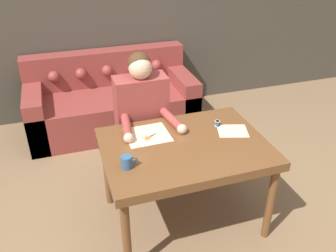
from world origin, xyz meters
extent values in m
plane|color=#846647|center=(0.00, 0.00, 0.00)|extent=(16.00, 16.00, 0.00)
cube|color=#474238|center=(0.00, 2.29, 1.30)|extent=(8.00, 0.06, 2.60)
cube|color=brown|center=(0.14, 0.10, 0.70)|extent=(1.22, 0.89, 0.07)
cylinder|color=brown|center=(-0.41, -0.28, 0.33)|extent=(0.06, 0.06, 0.67)
cylinder|color=brown|center=(0.69, -0.28, 0.33)|extent=(0.06, 0.06, 0.67)
cylinder|color=brown|center=(-0.41, 0.49, 0.33)|extent=(0.06, 0.06, 0.67)
cylinder|color=brown|center=(0.69, 0.49, 0.33)|extent=(0.06, 0.06, 0.67)
cube|color=brown|center=(-0.13, 1.81, 0.22)|extent=(1.91, 0.87, 0.44)
cube|color=brown|center=(-0.13, 2.13, 0.65)|extent=(1.91, 0.22, 0.41)
cube|color=brown|center=(-0.98, 1.81, 0.30)|extent=(0.20, 0.87, 0.60)
cube|color=brown|center=(0.73, 1.81, 0.30)|extent=(0.20, 0.87, 0.60)
sphere|color=brown|center=(-0.73, 2.00, 0.65)|extent=(0.13, 0.13, 0.13)
sphere|color=brown|center=(-0.43, 2.00, 0.65)|extent=(0.13, 0.13, 0.13)
sphere|color=brown|center=(-0.13, 2.00, 0.65)|extent=(0.13, 0.13, 0.13)
sphere|color=brown|center=(0.18, 2.00, 0.65)|extent=(0.13, 0.13, 0.13)
sphere|color=brown|center=(0.48, 2.00, 0.65)|extent=(0.13, 0.13, 0.13)
cube|color=white|center=(0.11, 1.70, 0.44)|extent=(0.28, 0.25, 0.00)
cylinder|color=#33281E|center=(-0.04, 0.71, 0.23)|extent=(0.28, 0.28, 0.46)
cube|color=#993D38|center=(-0.04, 0.71, 0.76)|extent=(0.45, 0.22, 0.60)
sphere|color=#DBAD8E|center=(-0.04, 0.69, 1.15)|extent=(0.19, 0.19, 0.19)
sphere|color=#472D19|center=(-0.04, 0.72, 1.17)|extent=(0.20, 0.20, 0.20)
cylinder|color=#993D38|center=(-0.23, 0.43, 0.77)|extent=(0.11, 0.34, 0.07)
sphere|color=#DBAD8E|center=(-0.25, 0.26, 0.77)|extent=(0.08, 0.08, 0.08)
cylinder|color=#993D38|center=(0.15, 0.43, 0.77)|extent=(0.12, 0.34, 0.07)
sphere|color=#DBAD8E|center=(0.17, 0.26, 0.77)|extent=(0.08, 0.08, 0.08)
cube|color=beige|center=(-0.09, 0.32, 0.74)|extent=(0.34, 0.31, 0.00)
cube|color=beige|center=(0.56, 0.17, 0.74)|extent=(0.28, 0.26, 0.00)
cube|color=silver|center=(0.00, 0.34, 0.74)|extent=(0.10, 0.09, 0.00)
cube|color=#D1511E|center=(-0.08, 0.28, 0.74)|extent=(0.07, 0.06, 0.00)
torus|color=#D1511E|center=(-0.11, 0.25, 0.74)|extent=(0.04, 0.04, 0.01)
cube|color=silver|center=(0.01, 0.32, 0.74)|extent=(0.12, 0.05, 0.00)
cube|color=#D1511E|center=(-0.09, 0.29, 0.74)|extent=(0.08, 0.04, 0.00)
torus|color=#D1511E|center=(-0.12, 0.27, 0.74)|extent=(0.04, 0.04, 0.01)
cylinder|color=silver|center=(-0.05, 0.30, 0.74)|extent=(0.01, 0.01, 0.01)
cylinder|color=#335B84|center=(-0.33, -0.04, 0.78)|extent=(0.08, 0.08, 0.09)
torus|color=#335B84|center=(-0.28, -0.04, 0.79)|extent=(0.05, 0.01, 0.05)
cylinder|color=#3366B2|center=(0.48, 0.28, 0.76)|extent=(0.03, 0.03, 0.04)
cylinder|color=beige|center=(0.48, 0.28, 0.78)|extent=(0.04, 0.04, 0.00)
cylinder|color=beige|center=(0.48, 0.28, 0.74)|extent=(0.04, 0.04, 0.00)
camera|label=1|loc=(-0.67, -1.96, 2.18)|focal=38.00mm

